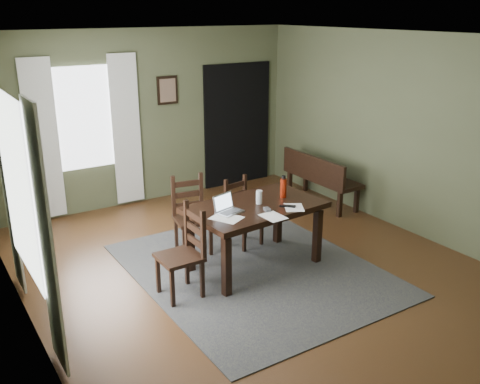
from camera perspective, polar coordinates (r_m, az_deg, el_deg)
ground at (r=6.49m, az=1.44°, el=-8.32°), size 5.00×6.00×0.01m
room_shell at (r=5.88m, az=1.59°, el=7.54°), size 5.02×6.02×2.71m
rug at (r=6.48m, az=1.44°, el=-8.23°), size 2.60×3.20×0.01m
dining_table at (r=6.28m, az=1.62°, el=-2.19°), size 1.64×1.06×0.79m
chair_end at (r=5.78m, az=-6.03°, el=-6.52°), size 0.44×0.44×1.00m
chair_back_left at (r=6.79m, az=-5.21°, el=-2.55°), size 0.50×0.50×0.98m
chair_back_right at (r=6.98m, az=0.23°, el=-2.25°), size 0.45×0.45×0.89m
bench at (r=8.52m, az=8.42°, el=1.81°), size 0.46×1.42×0.80m
laptop at (r=6.02m, az=-1.41°, el=-1.65°), size 0.34×0.29×0.20m
computer_mouse at (r=6.06m, az=2.90°, el=-1.86°), size 0.08×0.11×0.03m
tv_remote at (r=6.20m, az=5.11°, el=-1.50°), size 0.16×0.17×0.02m
drinking_glass at (r=6.25m, az=2.05°, el=-0.55°), size 0.08×0.08×0.16m
water_bottle at (r=6.47m, az=4.65°, el=0.49°), size 0.10×0.10×0.27m
paper_a at (r=5.85m, az=-1.45°, el=-2.78°), size 0.37×0.41×0.00m
paper_b at (r=6.18m, az=5.78°, el=-1.66°), size 0.32×0.34×0.00m
paper_e at (r=5.90m, az=3.56°, el=-2.64°), size 0.23×0.29×0.00m
window_left at (r=5.25m, az=-22.72°, el=0.63°), size 0.01×1.30×1.70m
window_back at (r=8.19m, az=-16.30°, el=7.57°), size 1.00×0.01×1.50m
curtain_left_near at (r=4.58m, az=-20.01°, el=-5.00°), size 0.03×0.48×2.30m
curtain_left_far at (r=6.10m, az=-23.61°, el=0.49°), size 0.03×0.48×2.30m
curtain_back_left at (r=8.07m, az=-20.28°, el=5.16°), size 0.44×0.03×2.30m
curtain_back_right at (r=8.41m, az=-12.03°, el=6.44°), size 0.44×0.03×2.30m
framed_picture at (r=8.61m, az=-7.75°, el=10.70°), size 0.34×0.03×0.44m
doorway_back at (r=9.35m, az=-0.29°, el=7.17°), size 1.30×0.03×2.10m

